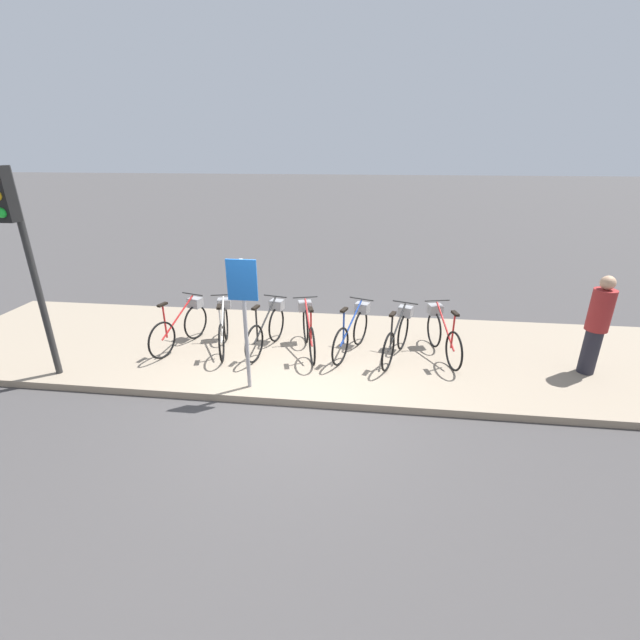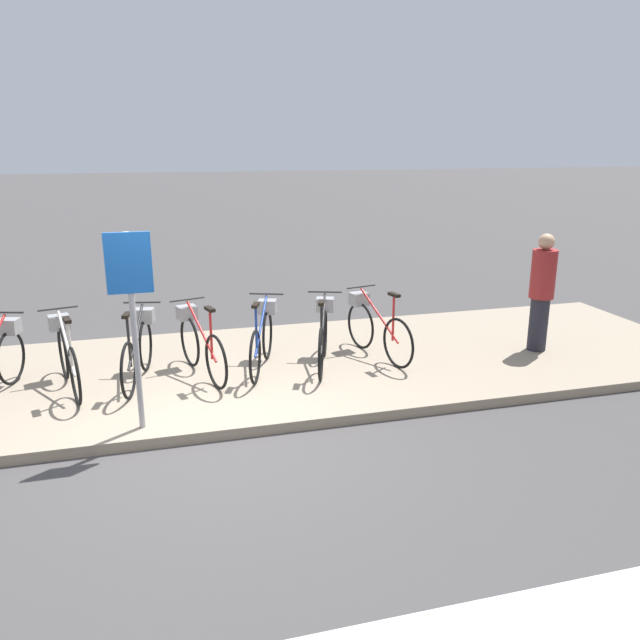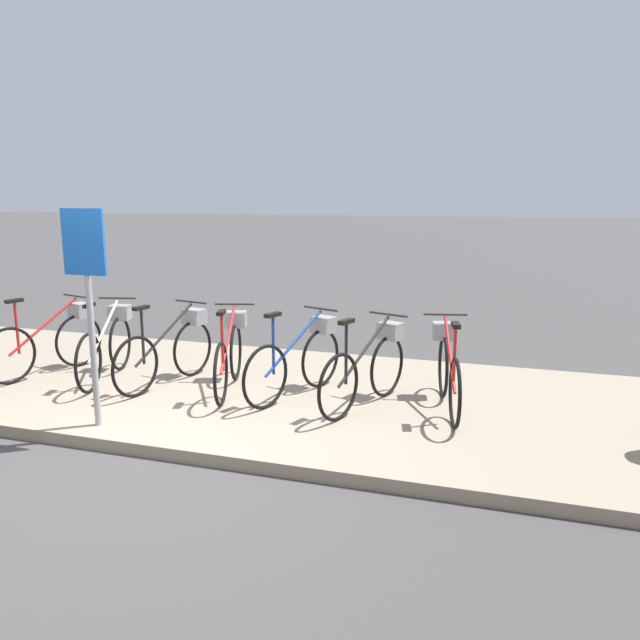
{
  "view_description": "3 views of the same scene",
  "coord_description": "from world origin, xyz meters",
  "px_view_note": "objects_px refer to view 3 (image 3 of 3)",
  "views": [
    {
      "loc": [
        1.06,
        -5.36,
        3.6
      ],
      "look_at": [
        0.23,
        1.57,
        0.78
      ],
      "focal_mm": 24.0,
      "sensor_mm": 36.0,
      "label": 1
    },
    {
      "loc": [
        -0.51,
        -5.93,
        3.0
      ],
      "look_at": [
        1.4,
        1.05,
        0.91
      ],
      "focal_mm": 35.0,
      "sensor_mm": 36.0,
      "label": 2
    },
    {
      "loc": [
        3.0,
        -4.43,
        2.29
      ],
      "look_at": [
        1.15,
        1.37,
        1.05
      ],
      "focal_mm": 35.0,
      "sensor_mm": 36.0,
      "label": 3
    }
  ],
  "objects_px": {
    "parked_bicycle_3": "(230,352)",
    "parked_bicycle_5": "(369,365)",
    "parked_bicycle_0": "(52,338)",
    "parked_bicycle_1": "(108,343)",
    "parked_bicycle_2": "(171,347)",
    "sign_post": "(87,280)",
    "parked_bicycle_4": "(300,356)",
    "parked_bicycle_6": "(448,367)"
  },
  "relations": [
    {
      "from": "parked_bicycle_2",
      "to": "parked_bicycle_3",
      "type": "relative_size",
      "value": 1.01
    },
    {
      "from": "parked_bicycle_2",
      "to": "sign_post",
      "type": "bearing_deg",
      "value": -89.27
    },
    {
      "from": "parked_bicycle_3",
      "to": "parked_bicycle_4",
      "type": "distance_m",
      "value": 0.82
    },
    {
      "from": "parked_bicycle_6",
      "to": "parked_bicycle_3",
      "type": "bearing_deg",
      "value": -177.57
    },
    {
      "from": "parked_bicycle_0",
      "to": "parked_bicycle_3",
      "type": "height_order",
      "value": "same"
    },
    {
      "from": "parked_bicycle_0",
      "to": "parked_bicycle_1",
      "type": "distance_m",
      "value": 0.79
    },
    {
      "from": "parked_bicycle_4",
      "to": "parked_bicycle_6",
      "type": "bearing_deg",
      "value": 2.41
    },
    {
      "from": "parked_bicycle_0",
      "to": "parked_bicycle_1",
      "type": "relative_size",
      "value": 0.99
    },
    {
      "from": "parked_bicycle_5",
      "to": "sign_post",
      "type": "height_order",
      "value": "sign_post"
    },
    {
      "from": "parked_bicycle_4",
      "to": "sign_post",
      "type": "height_order",
      "value": "sign_post"
    },
    {
      "from": "parked_bicycle_6",
      "to": "parked_bicycle_5",
      "type": "bearing_deg",
      "value": -168.04
    },
    {
      "from": "parked_bicycle_2",
      "to": "parked_bicycle_3",
      "type": "distance_m",
      "value": 0.74
    },
    {
      "from": "parked_bicycle_6",
      "to": "sign_post",
      "type": "distance_m",
      "value": 3.6
    },
    {
      "from": "parked_bicycle_1",
      "to": "parked_bicycle_6",
      "type": "height_order",
      "value": "same"
    },
    {
      "from": "parked_bicycle_0",
      "to": "parked_bicycle_1",
      "type": "xyz_separation_m",
      "value": [
        0.79,
        0.02,
        0.0
      ]
    },
    {
      "from": "parked_bicycle_1",
      "to": "sign_post",
      "type": "distance_m",
      "value": 1.87
    },
    {
      "from": "parked_bicycle_0",
      "to": "parked_bicycle_4",
      "type": "xyz_separation_m",
      "value": [
        3.17,
        0.11,
        0.0
      ]
    },
    {
      "from": "parked_bicycle_1",
      "to": "parked_bicycle_4",
      "type": "height_order",
      "value": "same"
    },
    {
      "from": "parked_bicycle_3",
      "to": "parked_bicycle_4",
      "type": "height_order",
      "value": "same"
    },
    {
      "from": "parked_bicycle_0",
      "to": "parked_bicycle_4",
      "type": "distance_m",
      "value": 3.17
    },
    {
      "from": "parked_bicycle_1",
      "to": "parked_bicycle_5",
      "type": "xyz_separation_m",
      "value": [
        3.18,
        -0.01,
        0.0
      ]
    },
    {
      "from": "parked_bicycle_0",
      "to": "parked_bicycle_3",
      "type": "bearing_deg",
      "value": 1.8
    },
    {
      "from": "parked_bicycle_4",
      "to": "parked_bicycle_5",
      "type": "bearing_deg",
      "value": -7.15
    },
    {
      "from": "parked_bicycle_3",
      "to": "parked_bicycle_5",
      "type": "xyz_separation_m",
      "value": [
        1.61,
        -0.06,
        0.0
      ]
    },
    {
      "from": "parked_bicycle_6",
      "to": "sign_post",
      "type": "height_order",
      "value": "sign_post"
    },
    {
      "from": "parked_bicycle_6",
      "to": "parked_bicycle_0",
      "type": "bearing_deg",
      "value": -177.88
    },
    {
      "from": "parked_bicycle_6",
      "to": "sign_post",
      "type": "xyz_separation_m",
      "value": [
        -3.12,
        -1.51,
        0.96
      ]
    },
    {
      "from": "parked_bicycle_0",
      "to": "parked_bicycle_2",
      "type": "xyz_separation_m",
      "value": [
        1.61,
        0.06,
        0.0
      ]
    },
    {
      "from": "parked_bicycle_3",
      "to": "sign_post",
      "type": "xyz_separation_m",
      "value": [
        -0.72,
        -1.41,
        0.96
      ]
    },
    {
      "from": "parked_bicycle_2",
      "to": "parked_bicycle_4",
      "type": "relative_size",
      "value": 1.04
    },
    {
      "from": "parked_bicycle_1",
      "to": "parked_bicycle_2",
      "type": "height_order",
      "value": "same"
    },
    {
      "from": "parked_bicycle_1",
      "to": "parked_bicycle_3",
      "type": "xyz_separation_m",
      "value": [
        1.57,
        0.05,
        0.0
      ]
    },
    {
      "from": "parked_bicycle_0",
      "to": "parked_bicycle_6",
      "type": "bearing_deg",
      "value": 2.12
    },
    {
      "from": "parked_bicycle_6",
      "to": "parked_bicycle_1",
      "type": "bearing_deg",
      "value": -177.78
    },
    {
      "from": "parked_bicycle_1",
      "to": "parked_bicycle_6",
      "type": "distance_m",
      "value": 3.96
    },
    {
      "from": "parked_bicycle_2",
      "to": "parked_bicycle_5",
      "type": "bearing_deg",
      "value": -1.22
    },
    {
      "from": "parked_bicycle_5",
      "to": "sign_post",
      "type": "distance_m",
      "value": 2.86
    },
    {
      "from": "parked_bicycle_0",
      "to": "sign_post",
      "type": "height_order",
      "value": "sign_post"
    },
    {
      "from": "parked_bicycle_4",
      "to": "parked_bicycle_5",
      "type": "distance_m",
      "value": 0.8
    },
    {
      "from": "sign_post",
      "to": "parked_bicycle_4",
      "type": "bearing_deg",
      "value": 43.2
    },
    {
      "from": "parked_bicycle_3",
      "to": "parked_bicycle_5",
      "type": "distance_m",
      "value": 1.61
    },
    {
      "from": "parked_bicycle_0",
      "to": "parked_bicycle_1",
      "type": "bearing_deg",
      "value": 1.57
    }
  ]
}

